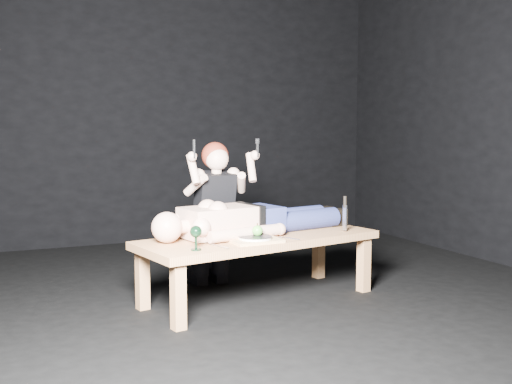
# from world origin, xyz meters

# --- Properties ---
(ground) EXTENTS (5.00, 5.00, 0.00)m
(ground) POSITION_xyz_m (0.00, 0.00, 0.00)
(ground) COLOR black
(ground) RESTS_ON ground
(back_wall) EXTENTS (5.00, 0.00, 5.00)m
(back_wall) POSITION_xyz_m (0.00, 2.50, 1.50)
(back_wall) COLOR black
(back_wall) RESTS_ON ground
(table) EXTENTS (1.77, 0.94, 0.45)m
(table) POSITION_xyz_m (0.09, -0.02, 0.23)
(table) COLOR #B58150
(table) RESTS_ON ground
(lying_man) EXTENTS (1.71, 0.81, 0.26)m
(lying_man) POSITION_xyz_m (0.12, 0.10, 0.58)
(lying_man) COLOR #E1AC92
(lying_man) RESTS_ON table
(kneeling_woman) EXTENTS (0.63, 0.70, 1.12)m
(kneeling_woman) POSITION_xyz_m (-0.08, 0.50, 0.56)
(kneeling_woman) COLOR black
(kneeling_woman) RESTS_ON ground
(serving_tray) EXTENTS (0.34, 0.25, 0.02)m
(serving_tray) POSITION_xyz_m (-0.03, -0.22, 0.46)
(serving_tray) COLOR tan
(serving_tray) RESTS_ON table
(plate) EXTENTS (0.23, 0.23, 0.02)m
(plate) POSITION_xyz_m (-0.03, -0.22, 0.48)
(plate) COLOR white
(plate) RESTS_ON serving_tray
(apple) EXTENTS (0.07, 0.07, 0.07)m
(apple) POSITION_xyz_m (-0.01, -0.21, 0.52)
(apple) COLOR green
(apple) RESTS_ON plate
(goblet) EXTENTS (0.09, 0.09, 0.15)m
(goblet) POSITION_xyz_m (-0.47, -0.32, 0.53)
(goblet) COLOR black
(goblet) RESTS_ON table
(fork_flat) EXTENTS (0.06, 0.18, 0.01)m
(fork_flat) POSITION_xyz_m (-0.29, -0.28, 0.45)
(fork_flat) COLOR #B2B2B7
(fork_flat) RESTS_ON table
(knife_flat) EXTENTS (0.09, 0.17, 0.01)m
(knife_flat) POSITION_xyz_m (0.23, -0.20, 0.45)
(knife_flat) COLOR #B2B2B7
(knife_flat) RESTS_ON table
(spoon_flat) EXTENTS (0.12, 0.15, 0.01)m
(spoon_flat) POSITION_xyz_m (0.13, -0.10, 0.45)
(spoon_flat) COLOR #B2B2B7
(spoon_flat) RESTS_ON table
(carving_knife) EXTENTS (0.04, 0.04, 0.26)m
(carving_knife) POSITION_xyz_m (0.73, -0.10, 0.58)
(carving_knife) COLOR #B2B2B7
(carving_knife) RESTS_ON table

